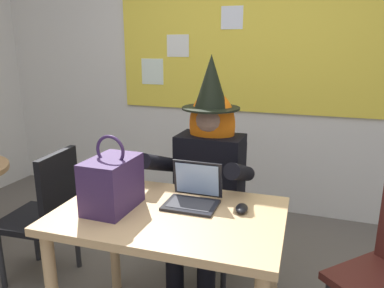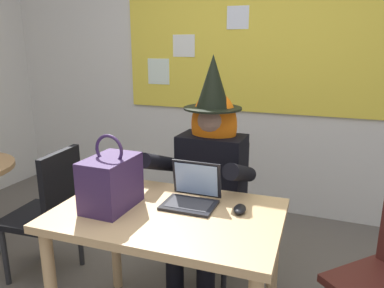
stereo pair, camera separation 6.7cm
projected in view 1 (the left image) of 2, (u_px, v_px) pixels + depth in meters
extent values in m
cube|color=silver|center=(245.00, 63.00, 3.35)|extent=(5.32, 0.10, 2.77)
cube|color=yellow|center=(244.00, 44.00, 3.25)|extent=(2.40, 0.02, 1.20)
cube|color=white|center=(177.00, 46.00, 3.45)|extent=(0.23, 0.01, 0.20)
cube|color=white|center=(233.00, 18.00, 3.22)|extent=(0.21, 0.01, 0.20)
cube|color=white|center=(152.00, 72.00, 3.60)|extent=(0.23, 0.00, 0.25)
cube|color=tan|center=(169.00, 215.00, 1.80)|extent=(1.14, 0.76, 0.04)
cylinder|color=tan|center=(114.00, 239.00, 2.32)|extent=(0.06, 0.06, 0.70)
cylinder|color=tan|center=(273.00, 266.00, 2.03)|extent=(0.06, 0.06, 0.70)
cube|color=black|center=(209.00, 214.00, 2.45)|extent=(0.45, 0.45, 0.04)
cube|color=black|center=(219.00, 171.00, 2.56)|extent=(0.38, 0.07, 0.45)
cylinder|color=#262628|center=(224.00, 264.00, 2.29)|extent=(0.04, 0.04, 0.42)
cylinder|color=#262628|center=(175.00, 252.00, 2.43)|extent=(0.04, 0.04, 0.42)
cylinder|color=#262628|center=(239.00, 239.00, 2.59)|extent=(0.04, 0.04, 0.42)
cylinder|color=#262628|center=(195.00, 229.00, 2.73)|extent=(0.04, 0.04, 0.42)
cylinder|color=black|center=(206.00, 275.00, 2.15)|extent=(0.11, 0.11, 0.46)
cylinder|color=black|center=(175.00, 268.00, 2.21)|extent=(0.11, 0.11, 0.46)
cylinder|color=black|center=(215.00, 222.00, 2.23)|extent=(0.15, 0.42, 0.15)
cylinder|color=black|center=(184.00, 217.00, 2.30)|extent=(0.15, 0.42, 0.15)
cube|color=black|center=(210.00, 174.00, 2.40)|extent=(0.42, 0.26, 0.52)
cylinder|color=black|center=(240.00, 173.00, 2.08)|extent=(0.09, 0.46, 0.24)
cylinder|color=black|center=(160.00, 163.00, 2.24)|extent=(0.09, 0.46, 0.24)
sphere|color=#A37A60|center=(211.00, 120.00, 2.31)|extent=(0.20, 0.20, 0.20)
ellipsoid|color=orange|center=(212.00, 125.00, 2.34)|extent=(0.30, 0.22, 0.44)
cylinder|color=black|center=(211.00, 108.00, 2.29)|extent=(0.36, 0.36, 0.01)
cone|color=black|center=(211.00, 82.00, 2.24)|extent=(0.21, 0.21, 0.33)
cube|color=black|center=(191.00, 205.00, 1.85)|extent=(0.27, 0.20, 0.01)
cube|color=#333338|center=(191.00, 204.00, 1.85)|extent=(0.23, 0.15, 0.00)
cube|color=black|center=(197.00, 179.00, 1.93)|extent=(0.27, 0.04, 0.19)
cube|color=#99B7E0|center=(197.00, 179.00, 1.92)|extent=(0.23, 0.03, 0.17)
ellipsoid|color=black|center=(242.00, 208.00, 1.79)|extent=(0.07, 0.11, 0.03)
cube|color=#38234C|center=(112.00, 184.00, 1.80)|extent=(0.20, 0.30, 0.26)
torus|color=#38234C|center=(110.00, 151.00, 1.76)|extent=(0.16, 0.02, 0.16)
cube|color=black|center=(37.00, 219.00, 2.41)|extent=(0.45, 0.45, 0.04)
cube|color=black|center=(59.00, 187.00, 2.30)|extent=(0.07, 0.38, 0.45)
cylinder|color=#262628|center=(1.00, 260.00, 2.35)|extent=(0.04, 0.04, 0.41)
cylinder|color=#262628|center=(36.00, 235.00, 2.67)|extent=(0.04, 0.04, 0.41)
cylinder|color=#262628|center=(47.00, 268.00, 2.26)|extent=(0.04, 0.04, 0.41)
cylinder|color=#262628|center=(77.00, 241.00, 2.58)|extent=(0.04, 0.04, 0.41)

